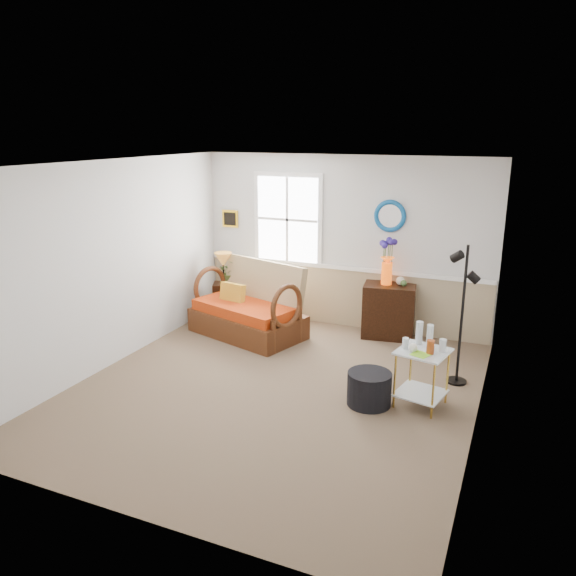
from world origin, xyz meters
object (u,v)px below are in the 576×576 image
at_px(loveseat, 247,300).
at_px(lamp_stand, 224,300).
at_px(cabinet, 389,311).
at_px(ottoman, 369,389).
at_px(side_table, 421,378).
at_px(floor_lamp, 462,316).

height_order(loveseat, lamp_stand, loveseat).
relative_size(cabinet, ottoman, 1.61).
bearing_deg(cabinet, side_table, -75.68).
bearing_deg(lamp_stand, floor_lamp, -15.09).
relative_size(loveseat, side_table, 2.51).
bearing_deg(loveseat, lamp_stand, 158.90).
bearing_deg(lamp_stand, loveseat, -38.16).
bearing_deg(side_table, floor_lamp, 68.78).
bearing_deg(side_table, lamp_stand, 152.89).
relative_size(lamp_stand, cabinet, 0.73).
distance_m(loveseat, cabinet, 2.08).
distance_m(side_table, ottoman, 0.58).
bearing_deg(side_table, loveseat, 156.17).
xyz_separation_m(cabinet, ottoman, (0.31, -2.18, -0.21)).
xyz_separation_m(lamp_stand, side_table, (3.49, -1.79, 0.04)).
height_order(lamp_stand, cabinet, cabinet).
bearing_deg(cabinet, floor_lamp, -55.56).
height_order(cabinet, floor_lamp, floor_lamp).
xyz_separation_m(lamp_stand, cabinet, (2.65, 0.19, 0.11)).
height_order(loveseat, side_table, loveseat).
relative_size(floor_lamp, ottoman, 3.46).
bearing_deg(loveseat, floor_lamp, 8.55).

